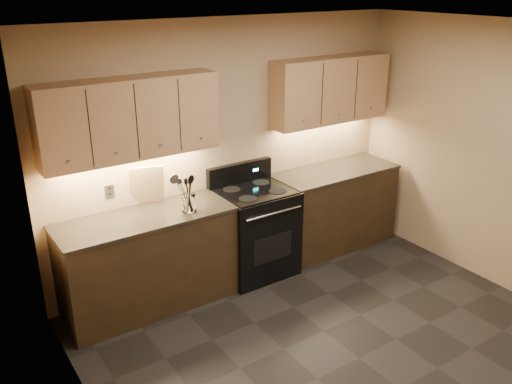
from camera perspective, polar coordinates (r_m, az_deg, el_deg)
floor at (r=4.77m, az=10.78°, el=-16.80°), size 4.00×4.00×0.00m
ceiling at (r=3.77m, az=13.63°, el=15.98°), size 4.00×4.00×0.00m
wall_back at (r=5.57m, az=-2.69°, el=4.58°), size 4.00×0.04×2.60m
wall_left at (r=3.13m, az=-15.21°, el=-10.73°), size 0.04×4.00×2.60m
counter_left at (r=5.19m, az=-11.27°, el=-7.19°), size 1.62×0.62×0.93m
counter_right at (r=6.30m, az=8.09°, el=-1.63°), size 1.46×0.62×0.93m
stove at (r=5.66m, az=-0.17°, el=-4.05°), size 0.76×0.68×1.14m
upper_cab_left at (r=4.84m, az=-13.13°, el=7.54°), size 1.60×0.30×0.70m
upper_cab_right at (r=6.01m, az=7.80°, el=10.60°), size 1.44×0.30×0.70m
outlet_plate at (r=5.11m, az=-15.16°, el=0.08°), size 0.08×0.01×0.12m
utensil_crock at (r=5.00m, az=-7.06°, el=-1.24°), size 0.17×0.17×0.16m
cutting_board at (r=5.17m, az=-11.41°, el=0.73°), size 0.33×0.20×0.39m
wooden_spoon at (r=4.94m, az=-7.37°, el=-0.29°), size 0.12×0.08×0.32m
black_spoon at (r=4.97m, az=-7.29°, el=0.07°), size 0.08×0.13×0.35m
black_turner at (r=4.95m, az=-6.93°, el=-0.20°), size 0.13×0.13×0.33m
steel_spatula at (r=4.97m, az=-6.89°, el=0.08°), size 0.22×0.12×0.36m
steel_skimmer at (r=4.96m, az=-6.76°, el=0.28°), size 0.26×0.10×0.39m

